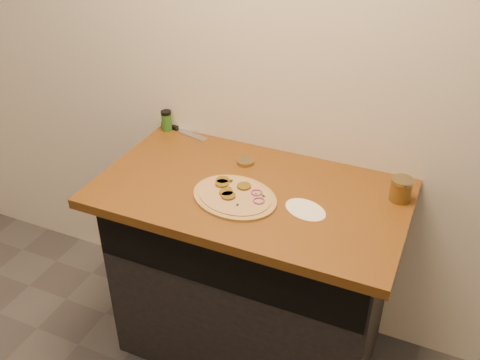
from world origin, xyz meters
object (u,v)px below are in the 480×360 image
at_px(chefs_knife, 179,129).
at_px(salsa_jar, 401,189).
at_px(spice_shaker, 167,120).
at_px(pizza, 235,196).

distance_m(chefs_knife, salsa_jar, 1.05).
distance_m(chefs_knife, spice_shaker, 0.07).
bearing_deg(chefs_knife, salsa_jar, -8.86).
bearing_deg(spice_shaker, chefs_knife, 17.56).
distance_m(salsa_jar, spice_shaker, 1.10).
relative_size(chefs_knife, salsa_jar, 3.17).
height_order(pizza, chefs_knife, pizza).
relative_size(pizza, chefs_knife, 1.46).
bearing_deg(salsa_jar, chefs_knife, 171.14).
relative_size(salsa_jar, spice_shaker, 0.94).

